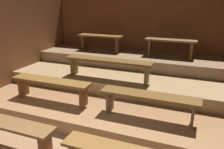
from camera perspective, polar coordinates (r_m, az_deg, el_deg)
ground at (r=5.07m, az=-1.29°, el=-9.32°), size 5.98×5.75×0.08m
wall_back at (r=6.97m, az=6.75°, el=8.73°), size 5.98×0.06×2.34m
wall_left at (r=6.13m, az=-24.70°, el=5.90°), size 0.06×5.75×2.34m
platform_lower at (r=5.55m, az=1.35°, el=-4.73°), size 5.18×3.63×0.28m
platform_middle at (r=6.00m, az=3.42°, el=-0.10°), size 5.18×2.40×0.28m
platform_upper at (r=6.44m, az=5.07°, el=3.77°), size 5.18×1.25×0.28m
bench_floor_left at (r=4.08m, az=-23.94°, el=-11.87°), size 1.58×0.34×0.46m
bench_lower_left at (r=4.86m, az=-14.76°, el=-2.29°), size 1.71×0.34×0.46m
bench_lower_right at (r=4.07m, az=9.15°, el=-6.04°), size 1.71×0.34×0.46m
bench_middle_center at (r=5.15m, az=-0.93°, el=2.86°), size 2.00×0.34×0.46m
bench_upper_left at (r=6.73m, az=-2.83°, el=8.78°), size 1.30×0.34×0.46m
bench_upper_right at (r=6.20m, az=14.22°, el=7.41°), size 1.30×0.34×0.46m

